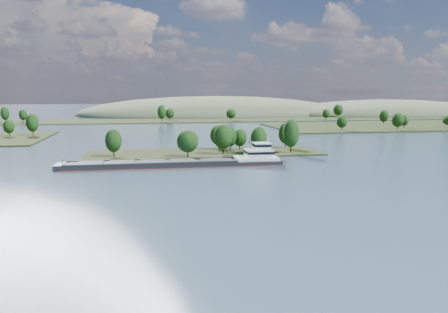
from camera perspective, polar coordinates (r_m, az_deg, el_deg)
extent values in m
plane|color=#314155|center=(130.20, 1.31, -3.23)|extent=(1800.00, 1800.00, 0.00)
cube|color=black|center=(188.45, -2.52, 0.38)|extent=(100.00, 30.00, 1.20)
cylinder|color=black|center=(182.14, 4.55, 0.88)|extent=(0.50, 0.50, 3.79)
ellipsoid|color=black|center=(181.57, 4.56, 2.38)|extent=(7.12, 7.12, 9.74)
cylinder|color=black|center=(198.48, -0.67, 1.50)|extent=(0.50, 0.50, 3.66)
ellipsoid|color=black|center=(197.98, -0.67, 2.84)|extent=(8.17, 8.17, 9.42)
cylinder|color=black|center=(181.93, -0.12, 0.95)|extent=(0.50, 0.50, 4.16)
ellipsoid|color=black|center=(181.32, -0.12, 2.61)|extent=(8.04, 8.04, 10.69)
cylinder|color=black|center=(194.08, 0.83, 1.31)|extent=(0.50, 0.50, 3.44)
ellipsoid|color=black|center=(193.59, 0.83, 2.60)|extent=(5.63, 5.63, 8.84)
cylinder|color=black|center=(175.11, -4.75, 0.54)|extent=(0.50, 0.50, 3.57)
ellipsoid|color=black|center=(174.55, -4.77, 2.01)|extent=(8.71, 8.71, 9.19)
cylinder|color=black|center=(180.37, -14.19, 0.55)|extent=(0.50, 0.50, 3.66)
ellipsoid|color=black|center=(179.81, -14.25, 2.02)|extent=(6.64, 6.64, 9.42)
cylinder|color=black|center=(196.12, 2.06, 1.33)|extent=(0.50, 0.50, 3.11)
ellipsoid|color=black|center=(195.68, 2.07, 2.48)|extent=(6.45, 6.45, 8.00)
cylinder|color=black|center=(204.42, 7.99, 1.66)|extent=(0.50, 0.50, 3.92)
ellipsoid|color=black|center=(203.90, 8.02, 3.05)|extent=(6.51, 6.51, 10.08)
cylinder|color=black|center=(188.63, 8.70, 1.21)|extent=(0.50, 0.50, 4.73)
ellipsoid|color=black|center=(187.98, 8.74, 3.03)|extent=(7.08, 7.08, 12.16)
cylinder|color=black|center=(198.20, 4.57, 1.36)|extent=(0.50, 0.50, 2.94)
ellipsoid|color=black|center=(197.78, 4.58, 2.43)|extent=(7.00, 7.00, 7.55)
cylinder|color=black|center=(283.28, -23.69, 2.97)|extent=(0.50, 0.50, 4.27)
ellipsoid|color=black|center=(282.89, -23.76, 4.06)|extent=(7.30, 7.30, 10.98)
cylinder|color=black|center=(284.77, -26.23, 2.72)|extent=(0.50, 0.50, 3.17)
ellipsoid|color=black|center=(284.46, -26.29, 3.53)|extent=(6.19, 6.19, 8.14)
cylinder|color=black|center=(305.92, 15.10, 3.63)|extent=(0.50, 0.50, 3.23)
ellipsoid|color=black|center=(305.63, 15.13, 4.40)|extent=(7.13, 7.13, 8.31)
cylinder|color=black|center=(322.47, 21.71, 3.61)|extent=(0.50, 0.50, 3.83)
ellipsoid|color=black|center=(322.15, 21.76, 4.47)|extent=(8.43, 8.43, 9.84)
cylinder|color=black|center=(340.50, 22.44, 3.73)|extent=(0.50, 0.50, 3.06)
ellipsoid|color=black|center=(340.25, 22.47, 4.38)|extent=(5.91, 5.91, 7.86)
cylinder|color=black|center=(374.06, 20.12, 4.27)|extent=(0.50, 0.50, 3.73)
ellipsoid|color=black|center=(373.79, 20.16, 4.99)|extent=(7.35, 7.35, 9.60)
cube|color=black|center=(406.41, -7.03, 4.62)|extent=(900.00, 60.00, 1.20)
cylinder|color=black|center=(417.86, -26.64, 4.29)|extent=(0.50, 0.50, 4.40)
ellipsoid|color=black|center=(417.59, -26.69, 5.05)|extent=(7.11, 7.11, 11.31)
cylinder|color=black|center=(422.66, 13.17, 4.92)|extent=(0.50, 0.50, 3.31)
ellipsoid|color=black|center=(422.44, 13.19, 5.49)|extent=(6.97, 6.97, 8.52)
cylinder|color=black|center=(408.91, -7.09, 4.98)|extent=(0.50, 0.50, 3.58)
ellipsoid|color=black|center=(408.67, -7.10, 5.62)|extent=(8.26, 8.26, 9.21)
cylinder|color=black|center=(464.13, 14.65, 5.22)|extent=(0.50, 0.50, 4.41)
ellipsoid|color=black|center=(463.88, 14.67, 5.92)|extent=(9.82, 9.82, 11.35)
cylinder|color=black|center=(414.13, -24.73, 4.33)|extent=(0.50, 0.50, 3.70)
ellipsoid|color=black|center=(413.89, -24.77, 4.98)|extent=(6.71, 6.71, 9.53)
cylinder|color=black|center=(402.37, 0.93, 4.98)|extent=(0.50, 0.50, 3.49)
ellipsoid|color=black|center=(402.13, 0.93, 5.61)|extent=(9.07, 9.07, 8.98)
cylinder|color=black|center=(388.05, -8.13, 4.87)|extent=(0.50, 0.50, 4.83)
ellipsoid|color=black|center=(387.73, -8.15, 5.78)|extent=(7.37, 7.37, 12.41)
ellipsoid|color=#4A5A3D|center=(555.24, 20.39, 5.16)|extent=(260.00, 140.00, 36.00)
ellipsoid|color=#4A5A3D|center=(512.77, -1.06, 5.45)|extent=(320.00, 160.00, 44.00)
cube|color=black|center=(157.13, -6.48, -1.09)|extent=(77.74, 11.48, 2.13)
cube|color=maroon|center=(157.20, -6.48, -1.25)|extent=(77.94, 11.68, 0.24)
cube|color=black|center=(161.41, -9.33, -0.41)|extent=(60.09, 1.78, 0.78)
cube|color=black|center=(152.02, -9.31, -0.95)|extent=(60.09, 1.78, 0.78)
cube|color=black|center=(156.74, -9.32, -0.73)|extent=(58.34, 10.07, 0.29)
cube|color=black|center=(158.11, -17.07, -0.80)|extent=(8.90, 8.15, 0.34)
cube|color=black|center=(157.04, -13.21, -0.71)|extent=(8.90, 8.15, 0.34)
cube|color=black|center=(156.69, -9.32, -0.62)|extent=(8.90, 8.15, 0.34)
cube|color=black|center=(157.07, -5.43, -0.52)|extent=(8.90, 8.15, 0.34)
cube|color=black|center=(158.16, -1.58, -0.43)|extent=(8.90, 8.15, 0.34)
cube|color=black|center=(159.97, -20.67, -1.27)|extent=(3.11, 8.79, 1.94)
cylinder|color=black|center=(159.57, -20.35, -0.79)|extent=(0.24, 0.24, 2.13)
cube|color=white|center=(161.20, 4.23, -0.23)|extent=(15.72, 9.66, 1.16)
cube|color=white|center=(161.16, 4.58, 0.46)|extent=(9.87, 7.98, 2.91)
cube|color=black|center=(161.11, 4.58, 0.60)|extent=(10.07, 8.17, 0.87)
cube|color=white|center=(161.07, 4.92, 1.36)|extent=(5.95, 5.95, 2.13)
cube|color=black|center=(161.02, 4.92, 1.49)|extent=(6.15, 6.15, 0.78)
cube|color=white|center=(160.93, 4.93, 1.77)|extent=(6.35, 6.35, 0.19)
cylinder|color=white|center=(161.42, 5.77, 2.19)|extent=(0.20, 0.20, 2.52)
cylinder|color=black|center=(162.81, 3.35, 1.93)|extent=(0.50, 0.50, 1.16)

